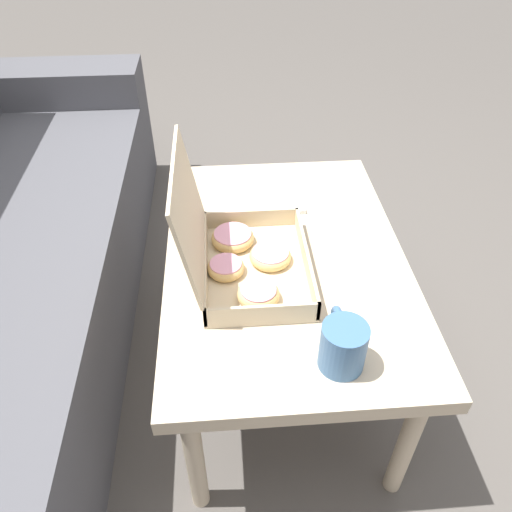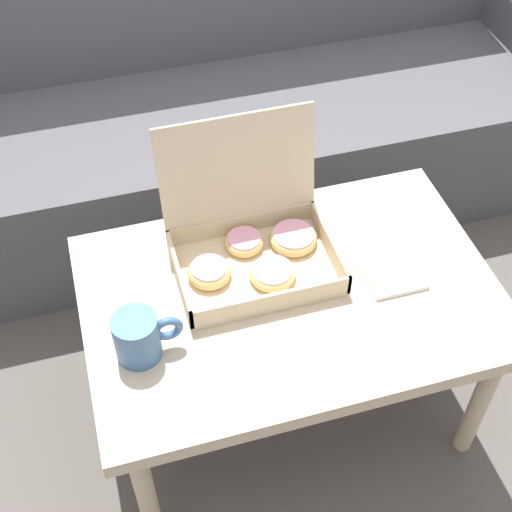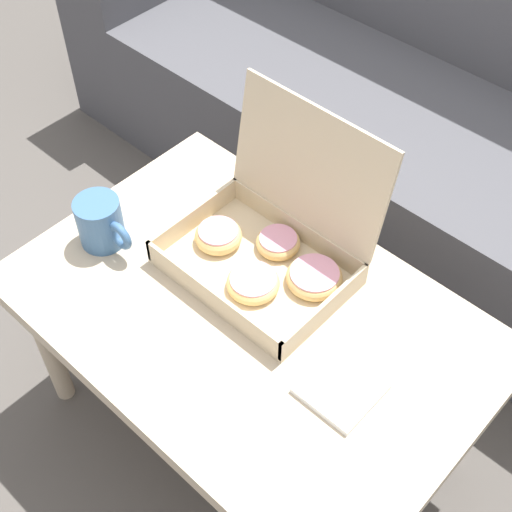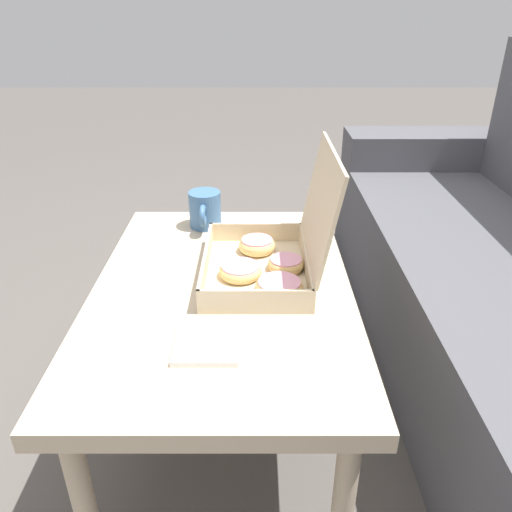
# 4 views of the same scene
# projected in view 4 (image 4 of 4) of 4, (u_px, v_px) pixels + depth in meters

# --- Properties ---
(ground_plane) EXTENTS (12.00, 12.00, 0.00)m
(ground_plane) POSITION_uv_depth(u_px,v_px,m) (275.00, 427.00, 1.41)
(ground_plane) COLOR #514C47
(coffee_table) EXTENTS (0.92, 0.61, 0.46)m
(coffee_table) POSITION_uv_depth(u_px,v_px,m) (223.00, 303.00, 1.22)
(coffee_table) COLOR #C6B293
(coffee_table) RESTS_ON ground_plane
(pastry_box) EXTENTS (0.36, 0.30, 0.31)m
(pastry_box) POSITION_uv_depth(u_px,v_px,m) (272.00, 255.00, 1.21)
(pastry_box) COLOR beige
(pastry_box) RESTS_ON coffee_table
(coffee_mug) EXTENTS (0.14, 0.09, 0.11)m
(coffee_mug) POSITION_uv_depth(u_px,v_px,m) (205.00, 210.00, 1.48)
(coffee_mug) COLOR #3D6693
(coffee_mug) RESTS_ON coffee_table
(napkin_stack) EXTENTS (0.13, 0.13, 0.01)m
(napkin_stack) POSITION_uv_depth(u_px,v_px,m) (207.00, 344.00, 0.98)
(napkin_stack) COLOR white
(napkin_stack) RESTS_ON coffee_table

